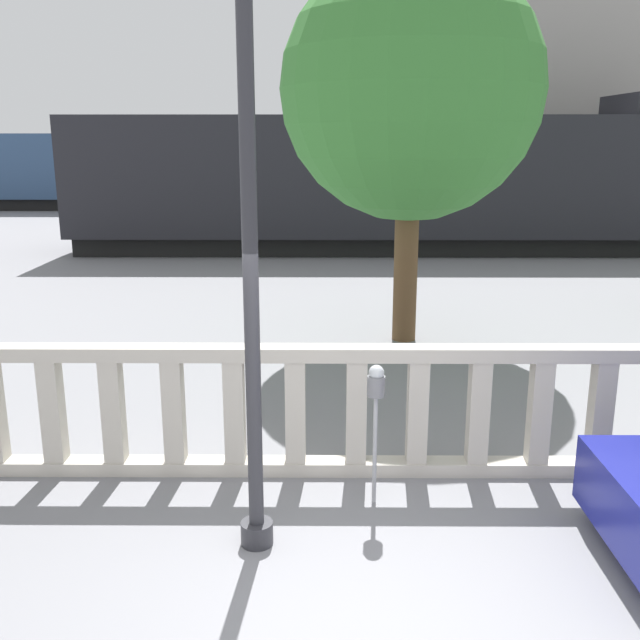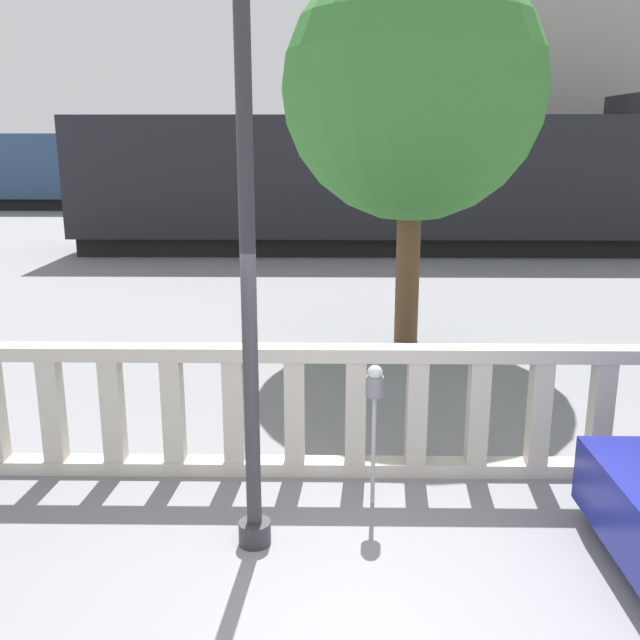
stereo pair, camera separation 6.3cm
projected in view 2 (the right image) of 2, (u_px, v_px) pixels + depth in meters
name	position (u px, v px, depth m)	size (l,w,h in m)	color
ground_plane	(366.00, 631.00, 5.00)	(160.00, 160.00, 0.00)	slate
balustrade	(355.00, 411.00, 7.18)	(13.15, 0.24, 1.36)	#BCB5A8
lamppost	(243.00, 66.00, 5.12)	(0.37, 0.37, 6.42)	#2D2D33
parking_meter	(375.00, 394.00, 6.48)	(0.17, 0.17, 1.37)	#99999E
train_near	(398.00, 182.00, 21.21)	(18.78, 3.19, 4.56)	black
train_far	(206.00, 170.00, 34.05)	(28.22, 2.73, 4.13)	black
tree_left	(413.00, 90.00, 11.19)	(4.15, 4.15, 6.18)	brown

